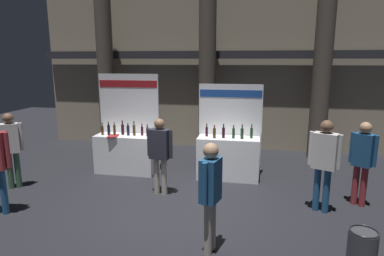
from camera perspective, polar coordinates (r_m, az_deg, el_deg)
ground_plane at (r=6.76m, az=-2.74°, el=-13.56°), size 24.00×24.00×0.00m
hall_colonnade at (r=10.76m, az=3.10°, el=10.89°), size 11.21×1.14×5.50m
exhibitor_booth_0 at (r=8.75m, az=-11.22°, el=-3.50°), size 1.60×0.73×2.52m
exhibitor_booth_1 at (r=8.19m, az=6.29°, el=-4.47°), size 1.56×0.66×2.29m
trash_bin at (r=5.41m, az=27.22°, el=-18.23°), size 0.39×0.39×0.60m
visitor_2 at (r=7.33m, az=27.29°, el=-4.48°), size 0.44×0.37×1.71m
visitor_3 at (r=7.10m, az=-5.56°, el=-3.67°), size 0.58×0.31×1.67m
visitor_4 at (r=4.95m, az=3.19°, el=-10.45°), size 0.32×0.49×1.71m
visitor_5 at (r=6.70m, az=21.82°, el=-4.71°), size 0.55×0.38×1.79m
visitor_6 at (r=8.44m, az=-28.73°, el=-2.46°), size 0.45×0.38×1.73m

